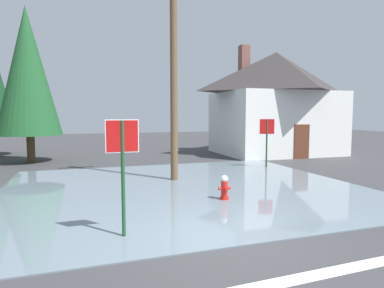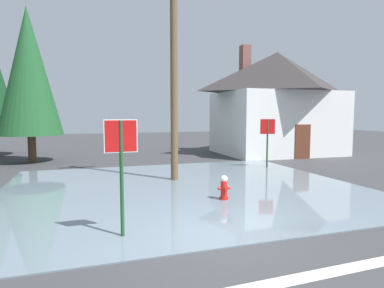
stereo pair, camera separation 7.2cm
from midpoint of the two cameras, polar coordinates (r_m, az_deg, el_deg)
name	(u,v)px [view 1 (the left image)]	position (r m, az deg, el deg)	size (l,w,h in m)	color
ground_plane	(230,237)	(7.45, 6.27, -15.62)	(80.00, 80.00, 0.10)	#38383A
flood_puddle	(184,188)	(11.74, -1.56, -7.51)	(12.16, 10.62, 0.03)	slate
lane_stop_bar	(304,278)	(5.93, 18.44, -20.99)	(4.45, 0.30, 0.01)	silver
stop_sign_near	(123,154)	(6.98, -12.16, -1.78)	(0.69, 0.08, 2.49)	#1E4C28
fire_hydrant	(224,188)	(10.09, 5.40, -7.56)	(0.38, 0.33, 0.76)	red
utility_pole	(174,62)	(12.96, -3.33, 13.85)	(1.60, 0.28, 8.75)	brown
stop_sign_far	(267,133)	(16.24, 12.66, 1.89)	(0.72, 0.23, 2.38)	#1E4C28
house	(275,101)	(22.56, 14.08, 7.14)	(7.89, 6.35, 7.12)	silver
pine_tree_short_left	(28,71)	(19.81, -26.58, 11.15)	(3.29, 3.29, 8.23)	#4C3823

